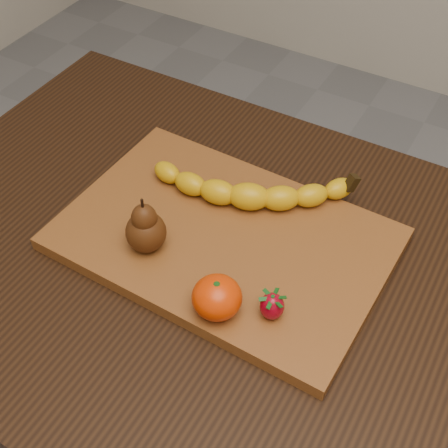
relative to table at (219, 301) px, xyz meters
The scene contains 6 objects.
table is the anchor object (origin of this frame).
cutting_board 0.11m from the table, 105.25° to the left, with size 0.45×0.30×0.02m, color brown.
banana 0.17m from the table, 92.39° to the left, with size 0.26×0.07×0.04m, color #DBA50A, non-canonical shape.
pear 0.19m from the table, 153.80° to the right, with size 0.06×0.06×0.09m, color #47220B, non-canonical shape.
mandarin 0.18m from the table, 60.94° to the right, with size 0.06×0.06×0.05m, color red.
strawberry 0.19m from the table, 29.02° to the right, with size 0.03×0.03×0.04m, color maroon, non-canonical shape.
Camera 1 is at (0.29, -0.49, 1.42)m, focal length 50.00 mm.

